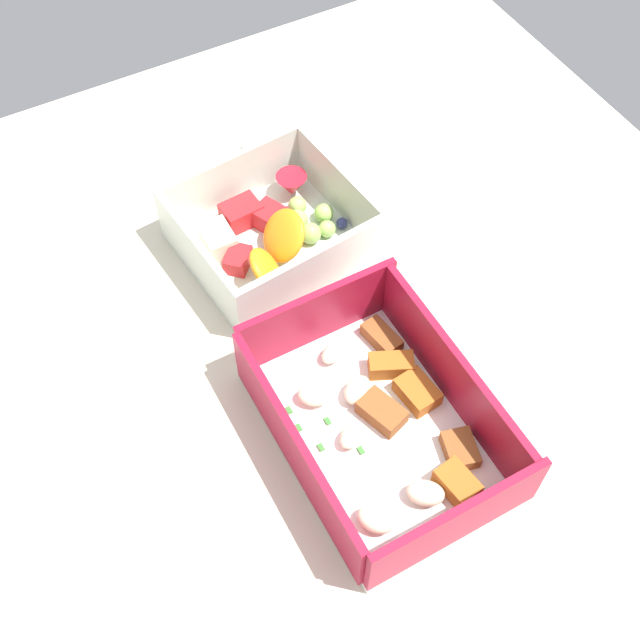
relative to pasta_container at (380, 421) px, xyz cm
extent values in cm
cube|color=beige|center=(-8.53, 0.04, -2.99)|extent=(80.00, 80.00, 2.00)
cube|color=white|center=(-0.03, -0.31, -1.69)|extent=(19.95, 13.88, 0.60)
cube|color=maroon|center=(-9.68, -0.27, 1.49)|extent=(0.66, 13.80, 5.77)
cube|color=maroon|center=(9.62, -0.35, 1.49)|extent=(0.66, 13.80, 5.77)
cube|color=maroon|center=(0.00, 6.29, 1.49)|extent=(18.70, 0.68, 5.77)
cube|color=maroon|center=(-0.06, -6.91, 1.49)|extent=(18.70, 0.68, 5.77)
ellipsoid|color=beige|center=(-4.54, -3.16, -0.54)|extent=(2.87, 2.98, 1.22)
ellipsoid|color=beige|center=(-7.23, -0.29, -0.65)|extent=(2.19, 2.53, 1.06)
ellipsoid|color=beige|center=(-0.18, -2.25, -0.61)|extent=(2.32, 2.68, 1.12)
ellipsoid|color=beige|center=(-3.33, -0.16, -0.48)|extent=(2.89, 3.19, 1.31)
ellipsoid|color=beige|center=(6.17, -4.05, -0.46)|extent=(3.27, 3.06, 1.34)
ellipsoid|color=beige|center=(6.21, -0.13, -0.44)|extent=(3.16, 3.31, 1.36)
cube|color=#AD5B1E|center=(-4.03, 3.51, -0.62)|extent=(3.09, 3.92, 1.56)
cube|color=brown|center=(4.48, 4.22, -0.81)|extent=(3.43, 2.94, 1.17)
cube|color=brown|center=(-0.87, 0.77, -0.68)|extent=(4.02, 3.19, 1.42)
cube|color=#AD5B1E|center=(6.65, 2.44, -0.58)|extent=(3.35, 2.49, 1.62)
cube|color=#AD5B1E|center=(-1.06, 4.05, -0.69)|extent=(3.51, 2.70, 1.41)
cube|color=brown|center=(-6.72, 4.29, -0.78)|extent=(3.67, 2.25, 1.22)
cube|color=#387A33|center=(-4.68, -5.18, -1.29)|extent=(0.60, 0.40, 0.20)
cube|color=#387A33|center=(0.85, -2.05, -1.29)|extent=(0.60, 0.40, 0.20)
cube|color=#387A33|center=(-0.78, -4.54, -1.29)|extent=(0.60, 0.40, 0.20)
cube|color=#387A33|center=(-2.46, -3.04, -1.29)|extent=(0.60, 0.40, 0.20)
cube|color=#387A33|center=(-3.01, -5.23, -1.29)|extent=(0.60, 0.40, 0.20)
cube|color=silver|center=(-20.17, 1.30, -1.69)|extent=(15.01, 16.16, 0.60)
cube|color=silver|center=(-26.64, 0.65, 1.22)|extent=(2.08, 14.87, 5.23)
cube|color=silver|center=(-13.70, 1.95, 1.22)|extent=(2.08, 14.87, 5.23)
cube|color=silver|center=(-20.88, 8.41, 1.22)|extent=(12.40, 1.83, 5.23)
cube|color=silver|center=(-19.46, -5.80, 1.22)|extent=(12.40, 1.83, 5.23)
ellipsoid|color=orange|center=(-16.26, -1.23, 0.75)|extent=(4.94, 4.60, 4.09)
ellipsoid|color=orange|center=(-18.69, 1.66, 0.93)|extent=(4.74, 4.21, 4.44)
cube|color=#F4EACC|center=(-22.07, -3.06, -0.39)|extent=(3.38, 2.55, 2.01)
cube|color=red|center=(-23.86, -0.36, -0.39)|extent=(2.77, 3.54, 2.01)
cube|color=red|center=(-19.38, -2.44, -0.63)|extent=(3.16, 3.15, 1.53)
cube|color=red|center=(-22.05, 2.18, -0.44)|extent=(3.89, 3.51, 1.90)
sphere|color=#9ECC60|center=(-18.86, 4.36, -0.45)|extent=(1.89, 1.89, 1.89)
sphere|color=#9ECC60|center=(-20.47, 6.56, -0.53)|extent=(1.73, 1.73, 1.73)
sphere|color=#9ECC60|center=(-18.76, 5.96, -0.63)|extent=(1.54, 1.54, 1.54)
sphere|color=#9ECC60|center=(-22.43, 4.93, -0.55)|extent=(1.69, 1.69, 1.69)
sphere|color=#9ECC60|center=(-20.80, 4.07, -0.44)|extent=(1.91, 1.91, 1.91)
cone|color=red|center=(-24.62, 5.49, -0.26)|extent=(2.85, 2.85, 2.28)
sphere|color=navy|center=(-16.68, 4.05, -0.91)|extent=(0.97, 0.97, 0.97)
sphere|color=navy|center=(-15.82, 5.79, -0.90)|extent=(1.00, 1.00, 1.00)
sphere|color=navy|center=(-15.18, 6.69, -0.88)|extent=(1.03, 1.03, 1.03)
sphere|color=navy|center=(-18.92, 7.54, -0.88)|extent=(1.02, 1.02, 1.02)
cylinder|color=white|center=(-30.80, 5.88, -1.22)|extent=(4.29, 4.29, 1.54)
camera|label=1|loc=(22.19, -17.18, 52.99)|focal=45.20mm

